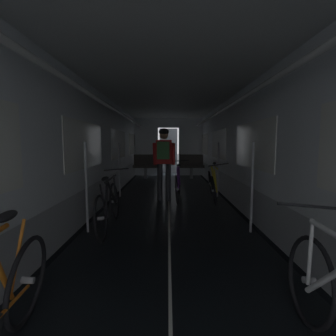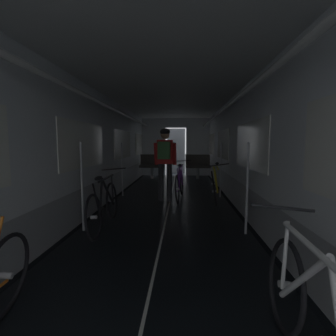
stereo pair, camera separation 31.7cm
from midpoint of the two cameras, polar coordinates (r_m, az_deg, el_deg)
name	(u,v)px [view 2 (the right image)]	position (r m, az deg, el deg)	size (l,w,h in m)	color
ground_plane	(140,336)	(2.14, -1.39, -34.32)	(60.00, 60.00, 0.00)	black
train_car_shell	(168,128)	(5.25, 1.87, 9.17)	(3.14, 12.34, 2.57)	black
bench_seat_far_left	(152,164)	(9.80, -2.75, 0.93)	(0.98, 0.51, 0.95)	gray
bench_seat_far_right	(198,164)	(9.77, 7.81, 0.87)	(0.98, 0.51, 0.95)	gray
bicycle_white	(319,331)	(1.85, 36.24, -28.07)	(0.44, 1.69, 0.95)	black
bicycle_black	(104,205)	(4.14, -12.42, -8.36)	(0.44, 1.69, 0.95)	black
bicycle_yellow	(214,185)	(6.09, 12.06, -3.88)	(0.44, 1.70, 0.96)	black
person_cyclist_aisle	(165,156)	(5.82, 0.85, 2.66)	(0.54, 0.41, 1.73)	#2D2D33
bicycle_purple_in_aisle	(180,184)	(6.15, 4.18, -3.64)	(0.44, 1.69, 0.95)	black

